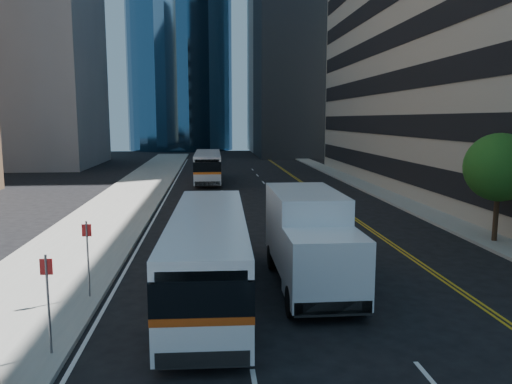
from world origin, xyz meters
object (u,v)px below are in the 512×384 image
at_px(bus_front, 209,252).
at_px(box_truck, 310,238).
at_px(street_tree, 499,167).
at_px(bus_rear, 208,166).

relative_size(bus_front, box_truck, 1.58).
height_order(street_tree, bus_front, street_tree).
distance_m(bus_front, bus_rear, 31.04).
distance_m(street_tree, bus_front, 14.94).
relative_size(street_tree, bus_front, 0.47).
xyz_separation_m(street_tree, bus_rear, (-13.67, 25.04, -2.13)).
xyz_separation_m(bus_front, box_truck, (3.52, 0.76, 0.21)).
bearing_deg(box_truck, bus_front, -167.75).
xyz_separation_m(street_tree, bus_front, (-13.52, -6.00, -2.11)).
xyz_separation_m(bus_rear, box_truck, (3.67, -30.28, 0.23)).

